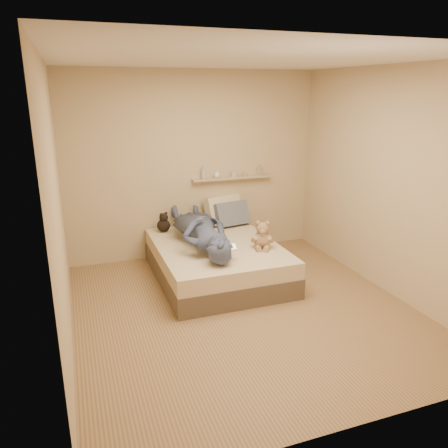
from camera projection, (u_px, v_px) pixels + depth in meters
name	position (u px, v px, depth m)	size (l,w,h in m)	color
room	(245.00, 195.00, 4.44)	(3.80, 3.80, 3.80)	#98754E
bed	(217.00, 261.00, 5.59)	(1.50, 1.90, 0.45)	brown
game_console	(228.00, 248.00, 4.95)	(0.18, 0.08, 0.06)	#BBBDC2
teddy_bear	(262.00, 237.00, 5.35)	(0.28, 0.29, 0.36)	#A87C5C
dark_plush	(164.00, 223.00, 5.98)	(0.18, 0.18, 0.28)	black
pillow_cream	(223.00, 210.00, 6.34)	(0.55, 0.16, 0.40)	beige
pillow_grey	(232.00, 214.00, 6.25)	(0.50, 0.14, 0.34)	slate
person	(200.00, 230.00, 5.45)	(0.61, 1.69, 0.40)	#3F4263
wall_shelf	(232.00, 178.00, 6.33)	(1.20, 0.12, 0.03)	tan
shelf_bottles	(227.00, 173.00, 6.28)	(0.97, 0.11, 0.19)	#B4B7BD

